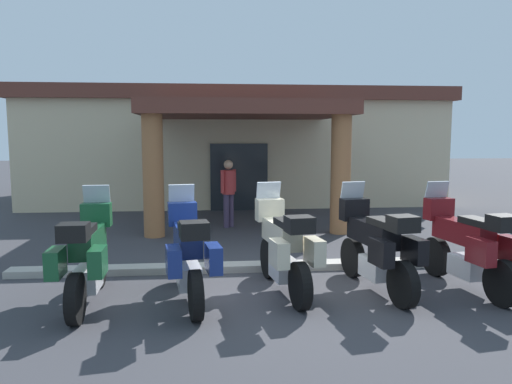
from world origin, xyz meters
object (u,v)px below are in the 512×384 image
(motorcycle_green, at_px, (87,256))
(motorcycle_blue, at_px, (189,254))
(motorcycle_black, at_px, (377,246))
(pedestrian, at_px, (229,188))
(motel_building, at_px, (234,145))
(motorcycle_cream, at_px, (284,247))
(motorcycle_maroon, at_px, (468,246))

(motorcycle_green, relative_size, motorcycle_blue, 1.00)
(motorcycle_black, bearing_deg, motorcycle_green, 82.86)
(motorcycle_green, xyz_separation_m, pedestrian, (2.21, 5.61, 0.31))
(motorcycle_blue, bearing_deg, motorcycle_green, 80.52)
(motel_building, xyz_separation_m, motorcycle_blue, (-1.26, -11.77, -1.30))
(motel_building, bearing_deg, motorcycle_cream, -89.06)
(motorcycle_green, xyz_separation_m, motorcycle_maroon, (5.64, 0.09, 0.00))
(motorcycle_maroon, bearing_deg, motorcycle_blue, 82.82)
(motorcycle_black, bearing_deg, motel_building, -1.74)
(motorcycle_green, bearing_deg, pedestrian, -23.35)
(motorcycle_cream, xyz_separation_m, motorcycle_maroon, (2.82, -0.16, 0.00))
(motel_building, relative_size, motorcycle_blue, 6.49)
(motel_building, xyz_separation_m, motorcycle_green, (-2.67, -11.75, -1.30))
(motel_building, height_order, motorcycle_cream, motel_building)
(motorcycle_cream, bearing_deg, pedestrian, -2.26)
(motorcycle_green, relative_size, motorcycle_maroon, 1.00)
(motorcycle_black, bearing_deg, pedestrian, 10.95)
(motel_building, bearing_deg, motorcycle_blue, -95.91)
(motorcycle_maroon, bearing_deg, motorcycle_green, 82.33)
(motorcycle_blue, xyz_separation_m, pedestrian, (0.80, 5.63, 0.31))
(motorcycle_green, relative_size, motorcycle_black, 1.00)
(motorcycle_maroon, relative_size, pedestrian, 1.27)
(motel_building, height_order, motorcycle_green, motel_building)
(motorcycle_cream, xyz_separation_m, pedestrian, (-0.61, 5.36, 0.31))
(motorcycle_cream, bearing_deg, motel_building, -8.00)
(motel_building, bearing_deg, motorcycle_maroon, -75.53)
(motorcycle_green, bearing_deg, motorcycle_black, -89.60)
(motorcycle_cream, relative_size, motorcycle_black, 1.00)
(motorcycle_green, bearing_deg, motorcycle_cream, -86.87)
(motorcycle_green, distance_m, motorcycle_black, 4.23)
(motorcycle_blue, xyz_separation_m, motorcycle_maroon, (4.23, 0.10, 0.00))
(motorcycle_black, bearing_deg, motorcycle_blue, 84.30)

